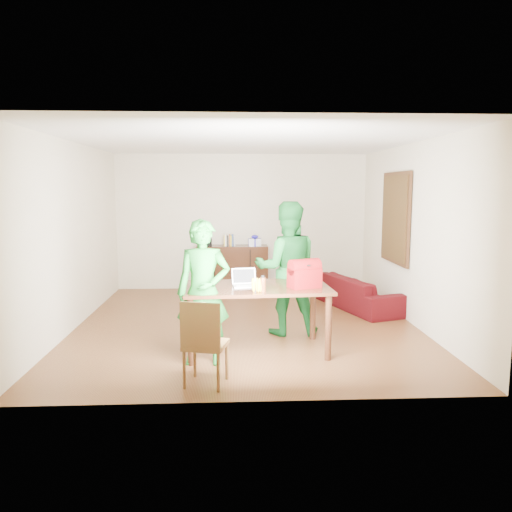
{
  "coord_description": "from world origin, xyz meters",
  "views": [
    {
      "loc": [
        -0.22,
        -7.29,
        2.04
      ],
      "look_at": [
        0.1,
        -1.05,
        1.18
      ],
      "focal_mm": 35.0,
      "sensor_mm": 36.0,
      "label": 1
    }
  ],
  "objects": [
    {
      "name": "table",
      "position": [
        0.1,
        -1.25,
        0.72
      ],
      "size": [
        1.83,
        1.09,
        0.83
      ],
      "rotation": [
        0.0,
        0.0,
        0.06
      ],
      "color": "black",
      "rests_on": "ground"
    },
    {
      "name": "sofa",
      "position": [
        1.95,
        0.93,
        0.27
      ],
      "size": [
        1.26,
        1.98,
        0.54
      ],
      "primitive_type": "imported",
      "rotation": [
        0.0,
        0.0,
        1.89
      ],
      "color": "#3F0816",
      "rests_on": "ground"
    },
    {
      "name": "red_bag",
      "position": [
        0.67,
        -1.37,
        0.97
      ],
      "size": [
        0.43,
        0.33,
        0.28
      ],
      "primitive_type": "cube",
      "rotation": [
        0.0,
        0.0,
        0.35
      ],
      "color": "#67060F",
      "rests_on": "table"
    },
    {
      "name": "chair",
      "position": [
        -0.49,
        -2.3,
        0.27
      ],
      "size": [
        0.5,
        0.49,
        0.91
      ],
      "rotation": [
        0.0,
        0.0,
        -0.25
      ],
      "color": "brown",
      "rests_on": "ground"
    },
    {
      "name": "person_far",
      "position": [
        0.55,
        -0.49,
        0.93
      ],
      "size": [
        0.91,
        0.71,
        1.85
      ],
      "primitive_type": "imported",
      "rotation": [
        0.0,
        0.0,
        3.14
      ],
      "color": "#156023",
      "rests_on": "ground"
    },
    {
      "name": "room",
      "position": [
        0.01,
        0.13,
        1.31
      ],
      "size": [
        5.2,
        5.7,
        2.9
      ],
      "color": "#4D2313",
      "rests_on": "ground"
    },
    {
      "name": "person_near",
      "position": [
        -0.54,
        -1.65,
        0.84
      ],
      "size": [
        0.62,
        0.41,
        1.68
      ],
      "primitive_type": "imported",
      "rotation": [
        0.0,
        0.0,
        0.01
      ],
      "color": "#16651E",
      "rests_on": "ground"
    },
    {
      "name": "bananas",
      "position": [
        0.08,
        -1.6,
        0.86
      ],
      "size": [
        0.18,
        0.12,
        0.06
      ],
      "primitive_type": null,
      "rotation": [
        0.0,
        0.0,
        0.06
      ],
      "color": "gold",
      "rests_on": "table"
    },
    {
      "name": "bottle",
      "position": [
        0.15,
        -1.6,
        0.93
      ],
      "size": [
        0.08,
        0.08,
        0.19
      ],
      "primitive_type": "cylinder",
      "rotation": [
        0.0,
        0.0,
        -0.32
      ],
      "color": "#532813",
      "rests_on": "table"
    },
    {
      "name": "laptop",
      "position": [
        -0.05,
        -1.27,
        0.87
      ],
      "size": [
        0.32,
        0.24,
        0.21
      ],
      "rotation": [
        0.0,
        0.0,
        0.12
      ],
      "color": "white",
      "rests_on": "table"
    }
  ]
}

